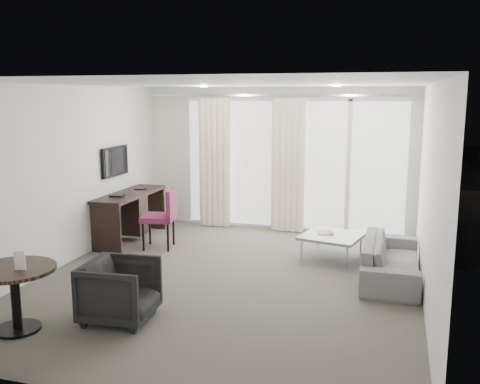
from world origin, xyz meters
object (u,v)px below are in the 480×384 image
(tub_armchair, at_px, (120,291))
(coffee_table, at_px, (332,247))
(round_table, at_px, (16,299))
(rattan_chair_b, at_px, (392,197))
(desk_chair, at_px, (158,218))
(desk, at_px, (131,216))
(sofa, at_px, (391,259))
(rattan_chair_a, at_px, (308,196))

(tub_armchair, xyz_separation_m, coffee_table, (1.96, 2.91, -0.15))
(tub_armchair, relative_size, coffee_table, 0.89)
(round_table, xyz_separation_m, rattan_chair_b, (3.71, 6.76, 0.06))
(desk_chair, distance_m, tub_armchair, 2.85)
(desk, relative_size, sofa, 0.94)
(round_table, bearing_deg, desk_chair, 87.97)
(tub_armchair, bearing_deg, rattan_chair_b, -28.41)
(rattan_chair_a, relative_size, rattan_chair_b, 1.10)
(desk, bearing_deg, tub_armchair, -64.14)
(desk, bearing_deg, sofa, -10.34)
(rattan_chair_a, bearing_deg, sofa, -72.08)
(coffee_table, relative_size, sofa, 0.45)
(round_table, bearing_deg, tub_armchair, 30.04)
(sofa, relative_size, rattan_chair_b, 2.30)
(round_table, distance_m, sofa, 4.69)
(coffee_table, bearing_deg, round_table, -129.95)
(sofa, distance_m, rattan_chair_b, 3.96)
(rattan_chair_a, bearing_deg, rattan_chair_b, 13.59)
(desk_chair, relative_size, rattan_chair_a, 1.10)
(desk_chair, height_order, rattan_chair_a, desk_chair)
(coffee_table, relative_size, rattan_chair_a, 0.95)
(tub_armchair, height_order, coffee_table, tub_armchair)
(desk_chair, xyz_separation_m, rattan_chair_b, (3.59, 3.49, -0.08))
(rattan_chair_b, bearing_deg, rattan_chair_a, -140.19)
(desk_chair, xyz_separation_m, round_table, (-0.12, -3.27, -0.14))
(rattan_chair_a, bearing_deg, tub_armchair, -111.02)
(desk_chair, relative_size, sofa, 0.53)
(sofa, height_order, rattan_chair_b, rattan_chair_b)
(round_table, height_order, coffee_table, round_table)
(desk, xyz_separation_m, sofa, (4.32, -0.79, -0.14))
(tub_armchair, height_order, sofa, tub_armchair)
(desk_chair, distance_m, coffee_table, 2.80)
(desk, distance_m, rattan_chair_b, 5.31)
(round_table, bearing_deg, desk, 98.73)
(tub_armchair, relative_size, rattan_chair_b, 0.93)
(round_table, distance_m, rattan_chair_a, 6.43)
(round_table, relative_size, rattan_chair_b, 1.07)
(sofa, bearing_deg, tub_armchair, 128.52)
(coffee_table, bearing_deg, desk, 177.77)
(rattan_chair_b, bearing_deg, desk, -126.30)
(coffee_table, height_order, rattan_chair_a, rattan_chair_a)
(round_table, xyz_separation_m, rattan_chair_a, (2.09, 6.08, 0.10))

